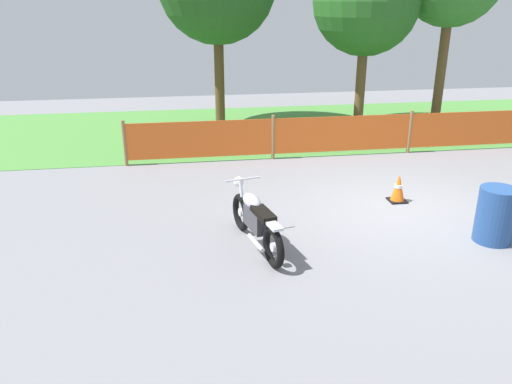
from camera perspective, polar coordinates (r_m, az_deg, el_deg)
name	(u,v)px	position (r m, az deg, el deg)	size (l,w,h in m)	color
ground	(400,210)	(9.58, 15.79, -1.96)	(24.00, 24.00, 0.02)	gray
grass_verge	(310,126)	(15.33, 6.11, 7.32)	(24.00, 6.00, 0.01)	#4C8C3D
barrier_fence	(343,134)	(12.41, 9.70, 6.44)	(10.27, 0.08, 1.05)	olive
tree_near_left	(366,2)	(15.29, 12.27, 20.09)	(2.96, 2.96, 4.97)	brown
motorcycle_lead	(256,219)	(7.71, -0.05, -3.10)	(0.68, 1.93, 0.93)	black
traffic_cone	(398,188)	(9.86, 15.65, 0.41)	(0.32, 0.32, 0.53)	black
spare_drum	(496,215)	(8.72, 25.26, -2.35)	(0.58, 0.58, 0.88)	navy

